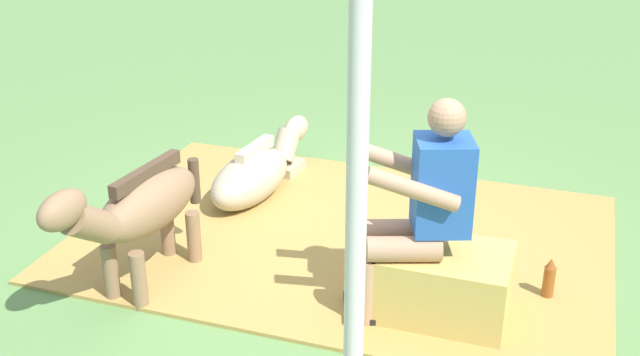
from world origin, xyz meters
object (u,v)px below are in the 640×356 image
Objects in this scene: hay_bale at (444,284)px; pony_standing at (140,209)px; soda_bottle at (549,280)px; tent_pole_left at (354,324)px; person_seated at (421,204)px; pony_lying at (257,172)px.

pony_standing is at bearing 8.96° from hay_bale.
hay_bale is 0.67m from soda_bottle.
hay_bale is 2.19m from tent_pole_left.
pony_lying is at bearing -38.76° from person_seated.
person_seated reaches higher than soda_bottle.
person_seated is 0.95× the size of pony_lying.
person_seated is at bearing 29.77° from soda_bottle.
hay_bale is at bearing 33.60° from soda_bottle.
person_seated is at bearing 141.24° from pony_lying.
soda_bottle is (-0.71, -0.40, -0.57)m from person_seated.
tent_pole_left is (-1.64, 3.08, 1.03)m from pony_lying.
pony_lying is (-0.13, -1.41, -0.34)m from pony_standing.
pony_lying is at bearing -19.56° from soda_bottle.
tent_pole_left is (-0.18, 1.90, 0.52)m from person_seated.
person_seated reaches higher than pony_standing.
tent_pole_left reaches higher than hay_bale.
soda_bottle is (-2.30, -0.64, -0.40)m from pony_standing.
pony_lying is at bearing -35.16° from hay_bale.
pony_lying is at bearing -95.15° from pony_standing.
hay_bale is at bearing 144.84° from pony_lying.
hay_bale is 1.80m from pony_standing.
tent_pole_left reaches higher than soda_bottle.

